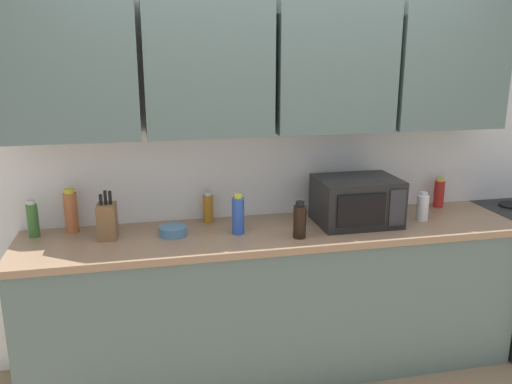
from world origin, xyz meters
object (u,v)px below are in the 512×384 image
Objects in this scene: microwave at (357,201)px; knife_block at (107,221)px; bottle_green_oil at (33,219)px; bottle_blue_cleaner at (238,215)px; bowl_ceramic_small at (173,231)px; bottle_spice_jar at (71,211)px; bottle_red_sauce at (439,193)px; bottle_amber_vinegar at (208,208)px; bottle_white_jar at (423,207)px; bottle_soy_dark at (300,221)px.

microwave reaches higher than knife_block.
bottle_blue_cleaner is (1.13, -0.19, 0.01)m from bottle_green_oil.
bottle_blue_cleaner is at bearing -9.76° from bottle_green_oil.
bottle_green_oil is 1.15m from bottle_blue_cleaner.
microwave is 1.10m from bowl_ceramic_small.
bottle_blue_cleaner is at bearing -14.43° from bottle_spice_jar.
bottle_red_sauce is 1.27× the size of bowl_ceramic_small.
knife_block is 0.43m from bottle_green_oil.
knife_block is at bearing -163.50° from bottle_amber_vinegar.
bottle_blue_cleaner is 1.15m from bottle_white_jar.
knife_block reaches higher than bottle_soy_dark.
bottle_soy_dark is (1.04, -0.21, -0.01)m from knife_block.
bottle_blue_cleaner is 1.50× the size of bowl_ceramic_small.
bottle_amber_vinegar is 0.60m from bottle_soy_dark.
bottle_green_oil is at bearing 163.47° from knife_block.
bottle_amber_vinegar is at bearing 166.02° from microwave.
bottle_green_oil is 0.83× the size of bottle_spice_jar.
bottle_amber_vinegar is 0.31m from bowl_ceramic_small.
microwave reaches higher than bottle_amber_vinegar.
bottle_spice_jar is (-0.79, -0.01, 0.03)m from bottle_amber_vinegar.
bowl_ceramic_small is (0.36, -0.03, -0.08)m from knife_block.
bottle_amber_vinegar reaches higher than bottle_white_jar.
bottle_spice_jar is (-2.33, 0.00, 0.03)m from bottle_red_sauce.
bottle_soy_dark is (-0.41, -0.17, -0.04)m from microwave.
microwave is 2.06× the size of bottle_blue_cleaner.
bowl_ceramic_small is (-0.37, 0.04, -0.08)m from bottle_blue_cleaner.
bottle_amber_vinegar is 0.79m from bottle_spice_jar.
microwave is 2.55× the size of bottle_amber_vinegar.
knife_block is (-1.45, 0.04, -0.04)m from microwave.
bowl_ceramic_small is (0.76, -0.15, -0.07)m from bottle_green_oil.
bottle_white_jar is at bearing -136.86° from bottle_red_sauce.
knife_block is 1.20× the size of bottle_blue_cleaner.
knife_block is 1.41× the size of bottle_red_sauce.
bottle_blue_cleaner is 0.38m from bowl_ceramic_small.
bowl_ceramic_small is at bearing 173.09° from bottle_blue_cleaner.
bottle_green_oil reaches higher than bottle_amber_vinegar.
bottle_amber_vinegar is 0.99m from bottle_green_oil.
bottle_soy_dark is 1.35× the size of bowl_ceramic_small.
bottle_white_jar is at bearing -6.55° from bottle_spice_jar.
knife_block reaches higher than bottle_green_oil.
bottle_soy_dark is at bearing -11.56° from knife_block.
knife_block is at bearing 174.20° from bottle_blue_cleaner.
bottle_red_sauce is at bearing 19.13° from bottle_soy_dark.
bottle_blue_cleaner is 0.35m from bottle_soy_dark.
bottle_soy_dark reaches higher than bowl_ceramic_small.
knife_block is 1.32× the size of bottle_soy_dark.
bottle_blue_cleaner is at bearing -177.69° from microwave.
bottle_amber_vinegar is 0.89× the size of bottle_soy_dark.
bottle_green_oil is 0.21m from bottle_spice_jar.
bowl_ceramic_small is (-0.69, 0.18, -0.07)m from bottle_soy_dark.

